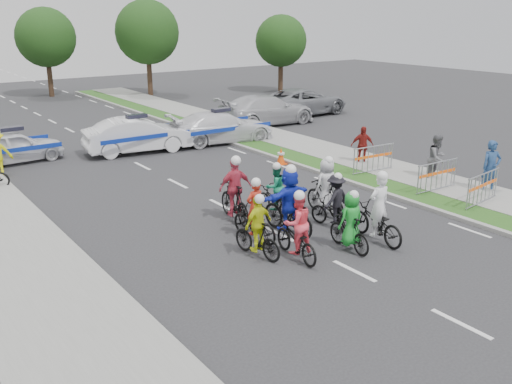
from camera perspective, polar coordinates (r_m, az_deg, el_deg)
ground at (r=14.10m, az=9.79°, el=-7.81°), size 90.00×90.00×0.00m
curb_right at (r=20.77m, az=10.02°, el=0.77°), size 0.20×60.00×0.12m
grass_strip at (r=21.26m, az=11.35°, el=1.07°), size 1.20×60.00×0.11m
sidewalk_right at (r=22.57m, az=14.50°, el=1.84°), size 2.40×60.00×0.13m
sidewalk_left at (r=15.28m, az=-22.54°, el=-6.64°), size 3.00×60.00×0.13m
rider_0 at (r=15.74m, az=12.01°, el=-2.58°), size 0.88×2.03×2.01m
rider_1 at (r=15.02m, az=9.39°, el=-3.44°), size 0.74×1.62×1.67m
rider_2 at (r=14.35m, az=4.07°, el=-4.15°), size 0.84×1.86×1.84m
rider_3 at (r=14.42m, az=0.16°, el=-4.08°), size 0.90×1.67×1.70m
rider_4 at (r=16.47m, az=7.88°, el=-1.43°), size 1.01×1.72×1.68m
rider_5 at (r=15.87m, az=3.28°, el=-1.33°), size 1.66×1.98×2.04m
rider_6 at (r=15.54m, az=-0.19°, el=-2.71°), size 0.74×1.79×1.78m
rider_7 at (r=17.51m, az=6.98°, el=-0.00°), size 0.81×1.81×1.87m
rider_8 at (r=17.45m, az=1.89°, el=-0.28°), size 0.71×1.65×1.67m
rider_9 at (r=16.87m, az=-2.13°, el=-0.41°), size 1.07×1.98×2.02m
police_car_0 at (r=25.52m, az=-23.07°, el=4.18°), size 4.04×1.90×1.34m
police_car_1 at (r=25.76m, az=-11.74°, el=5.58°), size 4.86×2.32×1.54m
police_car_2 at (r=27.28m, az=-3.48°, el=6.51°), size 5.34×2.90×1.47m
civilian_sedan at (r=31.57m, az=1.06°, el=8.21°), size 5.72×2.55×1.63m
civilian_suv at (r=34.76m, az=4.74°, el=9.00°), size 5.85×2.89×1.60m
spectator_0 at (r=20.95m, az=22.45°, el=2.29°), size 0.80×0.69×1.86m
spectator_1 at (r=21.92m, az=17.65°, el=3.27°), size 0.91×0.75×1.73m
spectator_2 at (r=23.49m, az=10.58°, el=4.56°), size 1.00×0.83×1.60m
barrier_0 at (r=19.51m, az=21.69°, el=0.18°), size 2.05×0.75×1.12m
barrier_1 at (r=20.45m, az=17.64°, el=1.38°), size 2.01×0.56×1.12m
barrier_2 at (r=22.25m, az=11.64°, el=3.14°), size 2.03×0.66×1.12m
cone_0 at (r=23.32m, az=2.51°, el=3.60°), size 0.40×0.40×0.70m
cone_1 at (r=28.09m, az=0.64°, el=6.04°), size 0.40×0.40×0.70m
tree_1 at (r=42.90m, az=-10.82°, el=15.42°), size 4.55×4.55×6.82m
tree_2 at (r=44.25m, az=2.52°, el=14.85°), size 3.85×3.85×5.77m
tree_4 at (r=44.56m, az=-20.29°, el=14.29°), size 4.20×4.20×6.30m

